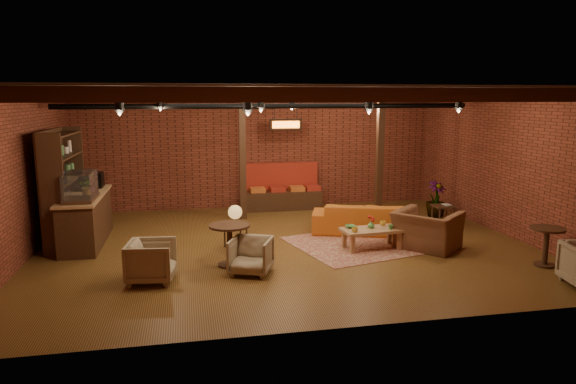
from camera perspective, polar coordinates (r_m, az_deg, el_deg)
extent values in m
plane|color=#38230E|center=(10.78, -0.24, -5.94)|extent=(10.00, 10.00, 0.00)
cube|color=black|center=(10.35, -0.25, 11.33)|extent=(10.00, 8.00, 0.02)
cube|color=maroon|center=(14.36, -3.30, 4.66)|extent=(10.00, 0.02, 3.20)
cube|color=maroon|center=(6.62, 6.39, -2.15)|extent=(10.00, 0.02, 3.20)
cube|color=maroon|center=(10.69, -27.58, 1.52)|extent=(0.02, 8.00, 3.20)
cube|color=maroon|center=(12.40, 23.10, 2.93)|extent=(0.02, 8.00, 3.20)
cylinder|color=black|center=(11.92, -1.74, 9.52)|extent=(9.60, 0.12, 0.12)
cube|color=#331E11|center=(12.91, -5.08, 3.99)|extent=(0.16, 0.16, 3.20)
cube|color=#331E11|center=(13.14, 10.16, 3.98)|extent=(0.16, 0.16, 3.20)
imported|color=#337F33|center=(11.68, -21.09, 0.77)|extent=(0.35, 0.39, 0.30)
cube|color=orange|center=(13.52, -0.26, 7.50)|extent=(0.86, 0.06, 0.30)
cube|color=maroon|center=(11.10, 8.92, -5.56)|extent=(3.60, 3.08, 0.01)
imported|color=#AD5418|center=(11.79, 8.55, -2.89)|extent=(2.54, 1.61, 0.69)
cube|color=#A17D4B|center=(10.58, 9.30, -4.20)|extent=(1.27, 0.71, 0.06)
cube|color=#A17D4B|center=(10.24, 7.19, -5.85)|extent=(0.08, 0.08, 0.36)
cube|color=#A17D4B|center=(10.67, 12.24, -5.34)|extent=(0.08, 0.08, 0.36)
cube|color=#A17D4B|center=(10.62, 6.28, -5.24)|extent=(0.08, 0.08, 0.36)
cube|color=#A17D4B|center=(11.04, 11.19, -4.78)|extent=(0.08, 0.08, 0.36)
imported|color=gold|center=(10.25, 7.43, -4.18)|extent=(0.13, 0.13, 0.10)
imported|color=#41893E|center=(10.58, 11.33, -3.84)|extent=(0.11, 0.11, 0.09)
imported|color=gold|center=(10.87, 10.51, -3.42)|extent=(0.13, 0.13, 0.10)
imported|color=#41893E|center=(10.58, 6.93, -3.82)|extent=(0.23, 0.23, 0.05)
imported|color=#41893E|center=(10.60, 9.20, -3.67)|extent=(0.12, 0.12, 0.12)
sphere|color=#AB1812|center=(10.56, 9.22, -2.93)|extent=(0.10, 0.10, 0.10)
cube|color=#331E11|center=(10.50, -5.88, -3.54)|extent=(0.52, 0.52, 0.04)
cylinder|color=#331E11|center=(10.57, -5.85, -4.95)|extent=(0.04, 0.04, 0.49)
cylinder|color=brown|center=(10.49, -5.88, -3.38)|extent=(0.14, 0.14, 0.02)
cylinder|color=brown|center=(10.47, -5.89, -3.00)|extent=(0.04, 0.04, 0.20)
sphere|color=gold|center=(10.44, -5.90, -2.23)|extent=(0.29, 0.29, 0.29)
cylinder|color=#331E11|center=(9.37, -6.53, -3.74)|extent=(0.74, 0.74, 0.04)
cylinder|color=#331E11|center=(9.47, -6.49, -5.92)|extent=(0.10, 0.10, 0.72)
cylinder|color=#331E11|center=(9.58, -6.44, -8.00)|extent=(0.45, 0.45, 0.04)
imported|color=#BCB492|center=(8.93, -14.95, -7.22)|extent=(0.79, 0.83, 0.77)
imported|color=#BCB492|center=(9.04, -4.15, -6.88)|extent=(0.88, 0.85, 0.70)
imported|color=brown|center=(10.78, 15.22, -3.42)|extent=(1.37, 1.42, 1.05)
cube|color=#331E11|center=(12.78, 16.89, -1.52)|extent=(0.46, 0.46, 0.04)
cylinder|color=#331E11|center=(12.83, 16.83, -2.64)|extent=(0.04, 0.04, 0.47)
imported|color=#331E11|center=(12.77, 16.90, -1.38)|extent=(0.17, 0.23, 0.02)
cylinder|color=#331E11|center=(10.43, 26.88, -3.66)|extent=(0.61, 0.61, 0.04)
cylinder|color=#331E11|center=(10.51, 26.73, -5.49)|extent=(0.10, 0.10, 0.67)
cylinder|color=#331E11|center=(10.60, 26.58, -7.24)|extent=(0.37, 0.37, 0.04)
imported|color=#4C7F4C|center=(13.65, 16.32, 3.05)|extent=(1.99, 1.99, 2.77)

